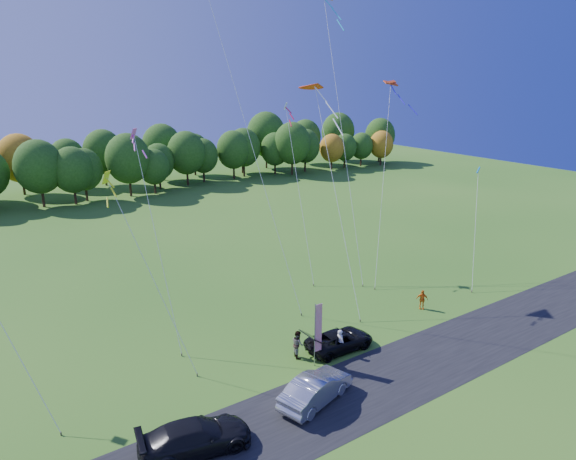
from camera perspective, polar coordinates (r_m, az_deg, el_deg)
ground at (r=35.10m, az=5.66°, el=-13.41°), size 160.00×160.00×0.00m
asphalt_strip at (r=32.61m, az=10.32°, el=-16.20°), size 90.00×6.00×0.01m
tree_line at (r=82.43m, az=-19.52°, el=3.52°), size 116.00×12.00×10.00m
black_suv at (r=35.21m, az=5.76°, el=-12.07°), size 4.85×2.38×1.32m
silver_sedan at (r=30.06m, az=3.11°, el=-17.21°), size 5.26×3.08×1.64m
dark_truck_a at (r=27.23m, az=-10.27°, el=-21.68°), size 5.81×3.20×1.60m
person_tailgate_a at (r=34.51m, az=5.81°, el=-12.29°), size 0.45×0.66×1.78m
person_tailgate_b at (r=34.07m, az=1.11°, el=-12.54°), size 0.93×1.06×1.84m
person_east at (r=41.85m, az=14.66°, el=-7.47°), size 0.95×0.90×1.58m
feather_flag at (r=32.46m, az=3.31°, el=-10.75°), size 0.56×0.07×4.27m
kite_delta_blue at (r=39.32m, az=-5.05°, el=12.71°), size 4.75×11.58×30.43m
kite_parafoil_orange at (r=47.89m, az=6.05°, el=10.66°), size 6.11×12.47×25.45m
kite_delta_red at (r=40.47m, az=5.32°, el=4.17°), size 3.78×10.37×18.17m
kite_parafoil_rainbow at (r=47.35m, az=10.55°, el=5.53°), size 9.16×7.62×17.46m
kite_diamond_yellow at (r=32.04m, az=-14.89°, el=-4.99°), size 3.55×5.84×12.57m
kite_diamond_green at (r=30.92m, az=-28.45°, el=-10.82°), size 3.19×6.78×9.06m
kite_diamond_white at (r=45.96m, az=1.24°, el=4.24°), size 2.44×7.71×15.58m
kite_diamond_pink at (r=34.76m, az=-14.55°, el=-0.13°), size 1.19×6.17×14.63m
kite_diamond_blue_low at (r=47.60m, az=20.08°, el=0.16°), size 5.03×4.37×10.02m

